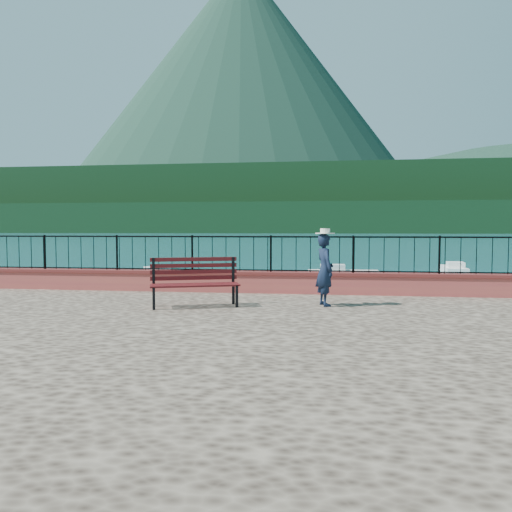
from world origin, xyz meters
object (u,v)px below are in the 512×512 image
(boat_2, at_px, (455,286))
(boat_4, at_px, (343,271))
(boat_5, at_px, (454,267))
(person, at_px, (325,270))
(boat_1, at_px, (337,284))
(park_bench, at_px, (195,292))
(boat_3, at_px, (169,273))
(boat_0, at_px, (203,285))

(boat_2, relative_size, boat_4, 0.97)
(boat_4, bearing_deg, boat_5, 27.47)
(person, xyz_separation_m, boat_1, (0.51, 11.65, -1.62))
(boat_4, bearing_deg, park_bench, -102.30)
(person, bearing_deg, boat_5, -41.30)
(park_bench, relative_size, person, 1.27)
(person, bearing_deg, boat_3, 7.89)
(boat_3, bearing_deg, boat_2, -38.54)
(boat_1, bearing_deg, boat_0, -160.47)
(boat_0, xyz_separation_m, boat_1, (5.99, 1.26, 0.00))
(boat_5, bearing_deg, boat_3, 117.76)
(boat_1, xyz_separation_m, boat_2, (5.16, -0.07, 0.00))
(boat_1, xyz_separation_m, boat_4, (0.52, 7.33, 0.00))
(boat_0, xyz_separation_m, boat_5, (13.87, 12.58, 0.00))
(boat_5, bearing_deg, park_bench, 159.95)
(boat_2, distance_m, boat_4, 8.73)
(boat_2, distance_m, boat_3, 15.17)
(boat_0, xyz_separation_m, boat_4, (6.51, 8.60, 0.00))
(boat_0, height_order, boat_5, same)
(park_bench, bearing_deg, boat_1, 54.86)
(boat_3, height_order, boat_5, same)
(boat_1, xyz_separation_m, boat_3, (-9.38, 4.28, 0.00))
(boat_1, relative_size, boat_5, 1.06)
(park_bench, relative_size, boat_1, 0.51)
(person, height_order, boat_0, person)
(boat_5, bearing_deg, boat_0, 137.79)
(boat_2, bearing_deg, boat_0, 177.30)
(boat_0, height_order, boat_1, same)
(boat_1, height_order, boat_4, same)
(boat_4, bearing_deg, boat_0, -128.07)
(boat_3, distance_m, boat_5, 18.64)
(boat_0, distance_m, boat_4, 10.78)
(boat_2, relative_size, boat_3, 0.96)
(boat_5, bearing_deg, person, 165.51)
(boat_1, relative_size, boat_3, 0.97)
(boat_0, bearing_deg, park_bench, -78.65)
(boat_1, height_order, boat_5, same)
(park_bench, xyz_separation_m, boat_5, (11.28, 23.51, -1.12))
(boat_1, xyz_separation_m, boat_5, (7.88, 11.31, 0.00))
(boat_2, xyz_separation_m, boat_3, (-14.54, 4.34, 0.00))
(boat_4, bearing_deg, boat_3, -163.79)
(person, bearing_deg, boat_2, -47.30)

